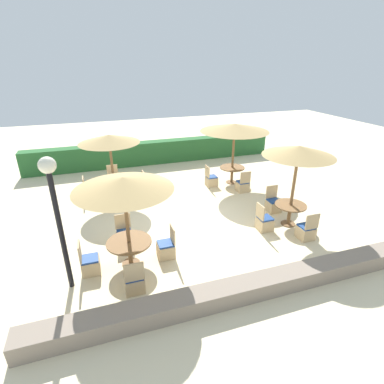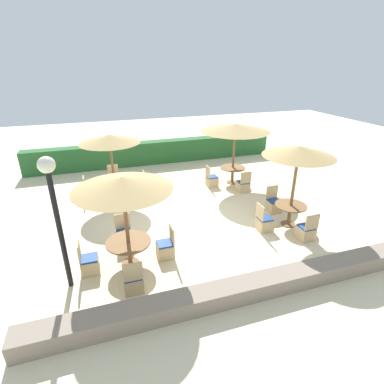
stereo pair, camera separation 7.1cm
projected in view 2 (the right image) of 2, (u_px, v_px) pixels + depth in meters
name	position (u px, v px, depth m)	size (l,w,h in m)	color
ground_plane	(197.00, 223.00, 10.26)	(40.00, 40.00, 0.00)	beige
hedge_row	(156.00, 152.00, 16.02)	(13.00, 0.70, 1.18)	#28602D
stone_border	(248.00, 289.00, 7.00)	(10.00, 0.56, 0.43)	gray
lamp_post	(54.00, 199.00, 6.48)	(0.36, 0.36, 3.32)	black
parasol_back_left	(109.00, 139.00, 11.37)	(2.32, 2.32, 2.53)	brown
round_table_back_left	(114.00, 182.00, 12.10)	(1.06, 1.06, 0.73)	brown
patio_chair_back_left_north	(114.00, 180.00, 13.14)	(0.46, 0.46, 0.93)	tan
patio_chair_back_left_south	(118.00, 200.00, 11.31)	(0.46, 0.46, 0.93)	tan
patio_chair_back_left_west	(91.00, 192.00, 11.98)	(0.46, 0.46, 0.93)	tan
patio_chair_back_left_east	(140.00, 187.00, 12.49)	(0.46, 0.46, 0.93)	tan
parasol_front_left	(122.00, 184.00, 7.25)	(2.48, 2.48, 2.54)	brown
round_table_front_left	(129.00, 245.00, 7.98)	(1.20, 1.20, 0.72)	brown
patio_chair_front_left_west	(89.00, 263.00, 7.79)	(0.46, 0.46, 0.93)	tan
patio_chair_front_left_north	(124.00, 236.00, 8.98)	(0.46, 0.46, 0.93)	tan
patio_chair_front_left_south	(133.00, 281.00, 7.16)	(0.46, 0.46, 0.93)	tan
patio_chair_front_left_east	(166.00, 248.00, 8.42)	(0.46, 0.46, 0.93)	tan
parasol_back_right	(235.00, 128.00, 12.60)	(2.93, 2.93, 2.67)	brown
round_table_back_right	(233.00, 170.00, 13.37)	(1.09, 1.09, 0.74)	brown
patio_chair_back_right_south	(243.00, 186.00, 12.59)	(0.46, 0.46, 0.93)	tan
patio_chair_back_right_west	(212.00, 180.00, 13.17)	(0.46, 0.46, 0.93)	tan
parasol_front_right	(299.00, 152.00, 9.13)	(2.21, 2.21, 2.73)	brown
round_table_front_right	(290.00, 209.00, 9.93)	(1.03, 1.03, 0.74)	brown
patio_chair_front_right_south	(306.00, 232.00, 9.23)	(0.46, 0.46, 0.93)	tan
patio_chair_front_right_west	(264.00, 223.00, 9.74)	(0.46, 0.46, 0.93)	tan
patio_chair_front_right_north	(274.00, 205.00, 10.94)	(0.46, 0.46, 0.93)	tan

